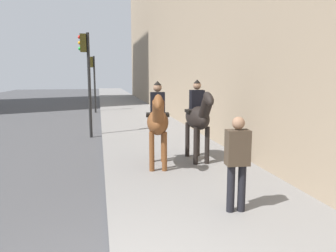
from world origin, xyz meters
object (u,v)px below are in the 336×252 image
(mounted_horse_far, at_px, (198,116))
(mounted_horse_near, at_px, (158,120))
(pedestrian_greeting, at_px, (237,158))
(traffic_light_near_curb, at_px, (87,69))
(traffic_light_far_curb, at_px, (93,75))

(mounted_horse_far, bearing_deg, mounted_horse_near, -70.81)
(mounted_horse_near, height_order, pedestrian_greeting, mounted_horse_near)
(mounted_horse_near, bearing_deg, mounted_horse_far, 117.55)
(mounted_horse_far, height_order, traffic_light_near_curb, traffic_light_near_curb)
(traffic_light_near_curb, relative_size, traffic_light_far_curb, 1.10)
(mounted_horse_far, relative_size, traffic_light_far_curb, 0.60)
(pedestrian_greeting, relative_size, traffic_light_far_curb, 0.45)
(mounted_horse_near, relative_size, traffic_light_far_curb, 0.59)
(traffic_light_near_curb, bearing_deg, mounted_horse_far, -147.33)
(mounted_horse_near, distance_m, traffic_light_far_curb, 14.71)
(mounted_horse_far, relative_size, pedestrian_greeting, 1.34)
(mounted_horse_near, bearing_deg, traffic_light_far_curb, -163.82)
(pedestrian_greeting, bearing_deg, traffic_light_near_curb, 22.65)
(mounted_horse_near, xyz_separation_m, pedestrian_greeting, (-3.11, -0.85, -0.26))
(mounted_horse_near, xyz_separation_m, mounted_horse_far, (0.41, -1.21, 0.03))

